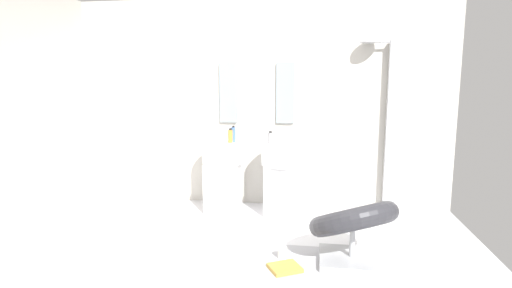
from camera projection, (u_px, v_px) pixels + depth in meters
name	position (u px, v px, depth m)	size (l,w,h in m)	color
ground_plane	(231.00, 256.00, 3.71)	(4.80, 3.60, 0.04)	silver
rear_partition	(257.00, 103.00, 5.12)	(4.80, 0.10, 2.60)	beige
pedestal_sink_left	(223.00, 173.00, 4.89)	(0.50, 0.50, 0.96)	white
pedestal_sink_right	(282.00, 175.00, 4.79)	(0.50, 0.50, 0.96)	white
vanity_mirror_left	(228.00, 93.00, 5.08)	(0.22, 0.03, 0.75)	#8C9EA8
vanity_mirror_right	(285.00, 93.00, 4.98)	(0.22, 0.03, 0.75)	#8C9EA8
shower_column	(391.00, 124.00, 4.79)	(0.49, 0.24, 2.05)	#B7BABF
lounge_chair	(353.00, 225.00, 3.48)	(1.10, 1.10, 0.65)	#B7BABF
towel_rack	(104.00, 171.00, 4.28)	(0.37, 0.22, 0.95)	#B7BABF
area_rug	(267.00, 265.00, 3.48)	(1.13, 0.89, 0.01)	#B2B2B7
magazine_ochre	(285.00, 268.00, 3.38)	(0.25, 0.22, 0.03)	gold
coffee_mug	(282.00, 253.00, 3.59)	(0.08, 0.08, 0.11)	white
soap_bottle_blue	(233.00, 134.00, 4.77)	(0.05, 0.05, 0.20)	#4C72B7
soap_bottle_grey	(270.00, 138.00, 4.66)	(0.06, 0.06, 0.15)	#99999E
soap_bottle_amber	(230.00, 136.00, 4.74)	(0.05, 0.05, 0.17)	#C68C38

